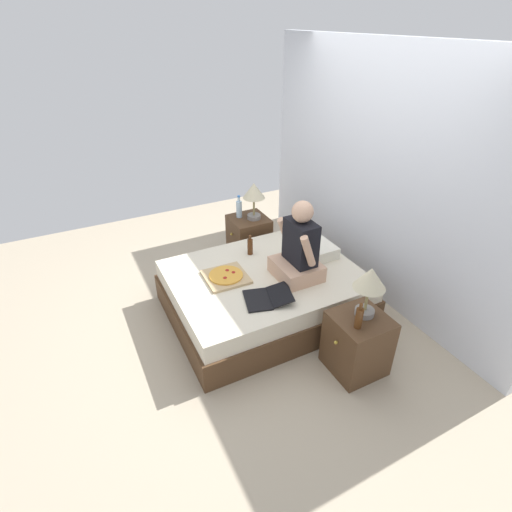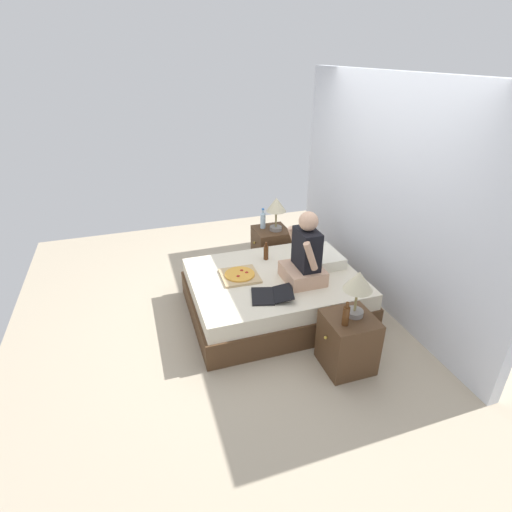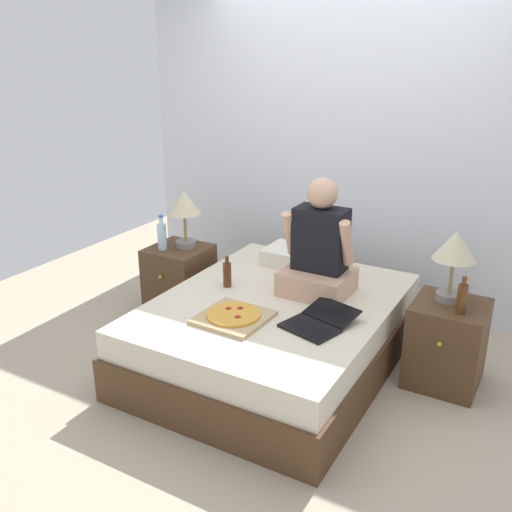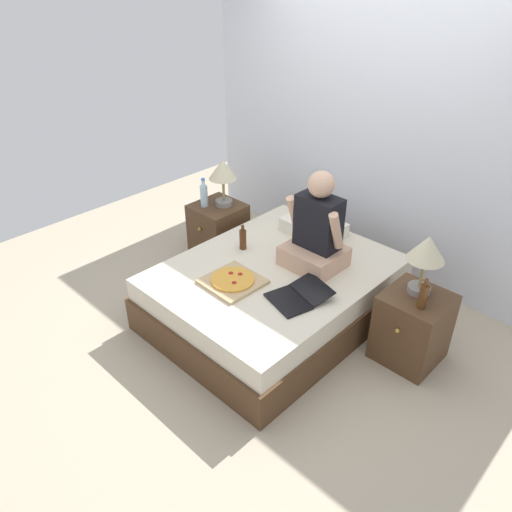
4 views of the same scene
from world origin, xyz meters
The scene contains 14 objects.
ground_plane centered at (0.00, 0.00, 0.00)m, with size 5.72×5.72×0.00m, color tan.
wall_back centered at (0.00, 1.29, 1.25)m, with size 3.72×0.12×2.50m, color silver.
bed centered at (0.00, 0.00, 0.23)m, with size 1.46×1.87×0.47m.
nightstand_left centered at (-1.04, 0.34, 0.27)m, with size 0.44×0.47×0.55m.
lamp_on_left_nightstand centered at (-1.00, 0.39, 0.87)m, with size 0.26×0.26×0.45m.
water_bottle centered at (-1.12, 0.25, 0.66)m, with size 0.07×0.07×0.28m.
nightstand_right centered at (1.04, 0.34, 0.27)m, with size 0.44×0.47×0.55m.
lamp_on_right_nightstand centered at (1.01, 0.39, 0.87)m, with size 0.26×0.26×0.45m.
beer_bottle centered at (1.11, 0.24, 0.64)m, with size 0.06×0.06×0.23m.
pillow centered at (-0.14, 0.65, 0.53)m, with size 0.52×0.34×0.12m, color silver.
person_seated centered at (0.18, 0.26, 0.76)m, with size 0.47×0.40×0.78m.
laptop centered at (0.38, -0.20, 0.49)m, with size 0.42×0.48×0.07m.
pizza_box centered at (-0.09, -0.37, 0.49)m, with size 0.41×0.41×0.04m.
beer_bottle_on_bed centered at (-0.40, 0.04, 0.56)m, with size 0.06×0.06×0.22m.
Camera 2 is at (3.55, -1.37, 2.67)m, focal length 28.00 mm.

